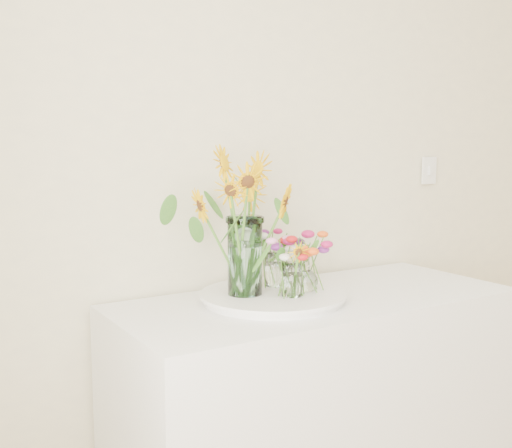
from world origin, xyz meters
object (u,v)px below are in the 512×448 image
object	(u,v)px
mason_jar	(245,256)
small_vase_b	(305,274)
small_vase_c	(274,270)
tray	(273,298)
small_vase_a	(292,280)
counter	(315,421)

from	to	relation	value
mason_jar	small_vase_b	size ratio (longest dim) A/B	2.10
small_vase_c	mason_jar	bearing A→B (deg)	-160.07
tray	small_vase_a	size ratio (longest dim) A/B	4.02
tray	small_vase_a	distance (m)	0.10
small_vase_c	counter	bearing A→B (deg)	-49.28
mason_jar	small_vase_a	xyz separation A→B (m)	(0.12, -0.10, -0.08)
tray	mason_jar	distance (m)	0.17
counter	mason_jar	world-z (taller)	mason_jar
counter	small_vase_c	bearing A→B (deg)	130.72
tray	small_vase_b	distance (m)	0.14
tray	small_vase_c	world-z (taller)	small_vase_c
mason_jar	small_vase_a	world-z (taller)	mason_jar
small_vase_a	small_vase_c	size ratio (longest dim) A/B	0.94
counter	small_vase_c	size ratio (longest dim) A/B	11.35
small_vase_a	counter	bearing A→B (deg)	17.63
small_vase_a	small_vase_c	world-z (taller)	small_vase_c
small_vase_a	tray	bearing A→B (deg)	111.08
small_vase_b	counter	bearing A→B (deg)	4.00
small_vase_b	small_vase_a	bearing A→B (deg)	-154.15
mason_jar	small_vase_c	xyz separation A→B (m)	(0.15, 0.06, -0.07)
counter	small_vase_b	world-z (taller)	small_vase_b
counter	small_vase_c	xyz separation A→B (m)	(-0.10, 0.12, 0.54)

